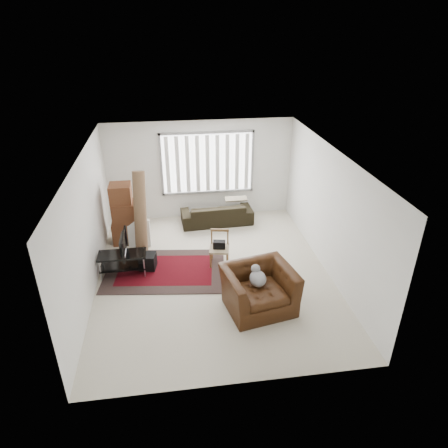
# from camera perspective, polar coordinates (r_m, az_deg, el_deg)

# --- Properties ---
(room) EXTENTS (6.00, 6.02, 2.71)m
(room) POSITION_cam_1_polar(r_m,az_deg,el_deg) (8.47, -1.79, 4.71)
(room) COLOR beige
(room) RESTS_ON ground
(persian_rug) EXTENTS (2.81, 2.06, 0.02)m
(persian_rug) POSITION_cam_1_polar(r_m,az_deg,el_deg) (9.05, -8.37, -6.57)
(persian_rug) COLOR black
(persian_rug) RESTS_ON ground
(tv_stand) EXTENTS (1.02, 0.46, 0.51)m
(tv_stand) POSITION_cam_1_polar(r_m,az_deg,el_deg) (8.94, -14.29, -4.94)
(tv_stand) COLOR black
(tv_stand) RESTS_ON ground
(tv) EXTENTS (0.11, 0.83, 0.48)m
(tv) POSITION_cam_1_polar(r_m,az_deg,el_deg) (8.75, -14.57, -2.83)
(tv) COLOR black
(tv) RESTS_ON tv_stand
(subwoofer) EXTENTS (0.40, 0.40, 0.35)m
(subwoofer) POSITION_cam_1_polar(r_m,az_deg,el_deg) (9.09, -10.82, -5.23)
(subwoofer) COLOR black
(subwoofer) RESTS_ON persian_rug
(moving_boxes) EXTENTS (0.62, 0.57, 1.52)m
(moving_boxes) POSITION_cam_1_polar(r_m,az_deg,el_deg) (10.08, -14.09, 1.16)
(moving_boxes) COLOR brown
(moving_boxes) RESTS_ON ground
(white_flatpack) EXTENTS (0.55, 0.21, 0.69)m
(white_flatpack) POSITION_cam_1_polar(r_m,az_deg,el_deg) (9.95, -12.02, -1.32)
(white_flatpack) COLOR silver
(white_flatpack) RESTS_ON ground
(rolled_rug) EXTENTS (0.40, 0.80, 1.95)m
(rolled_rug) POSITION_cam_1_polar(r_m,az_deg,el_deg) (9.51, -11.88, 1.57)
(rolled_rug) COLOR brown
(rolled_rug) RESTS_ON ground
(sofa) EXTENTS (1.96, 0.93, 0.74)m
(sofa) POSITION_cam_1_polar(r_m,az_deg,el_deg) (10.83, -1.03, 1.93)
(sofa) COLOR black
(sofa) RESTS_ON ground
(side_chair) EXTENTS (0.51, 0.51, 0.81)m
(side_chair) POSITION_cam_1_polar(r_m,az_deg,el_deg) (8.97, -0.67, -3.26)
(side_chair) COLOR #8C7A5C
(side_chair) RESTS_ON ground
(armchair) EXTENTS (1.49, 1.36, 0.96)m
(armchair) POSITION_cam_1_polar(r_m,az_deg,el_deg) (7.70, 5.00, -8.87)
(armchair) COLOR #3A1D0B
(armchair) RESTS_ON ground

